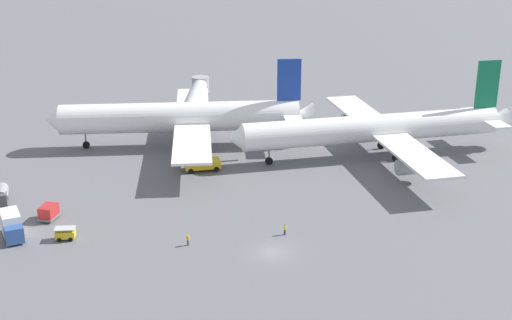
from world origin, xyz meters
name	(u,v)px	position (x,y,z in m)	size (l,w,h in m)	color
ground_plane	(272,252)	(0.00, 0.00, 0.00)	(600.00, 600.00, 0.00)	slate
airliner_at_gate_left	(183,118)	(-18.96, 41.33, 5.50)	(49.47, 46.53, 16.18)	white
airliner_being_pushed	(375,129)	(16.18, 38.40, 5.18)	(51.39, 46.92, 16.48)	white
pushback_tug	(201,163)	(-13.77, 29.05, 1.25)	(9.29, 4.58, 2.95)	gold
gse_baggage_cart_near_cluster	(65,234)	(-28.24, 1.49, 0.86)	(2.94, 1.97, 1.71)	gold
gse_fuel_bowser_stubby	(1,195)	(-41.96, 12.79, 1.33)	(3.48, 5.25, 2.40)	gray
gse_catering_truck_tall	(12,226)	(-35.61, 1.43, 1.76)	(5.00, 6.26, 3.50)	#2D5199
gse_container_dolly_flat	(49,212)	(-32.73, 7.58, 1.17)	(2.62, 3.47, 2.15)	slate
ground_crew_ramp_agent_by_cones	(285,229)	(1.47, 5.27, 0.80)	(0.36, 0.36, 1.56)	#2D3351
ground_crew_marshaller_foreground	(188,240)	(-11.32, 1.06, 0.80)	(0.36, 0.48, 1.54)	#4C4C51
jet_bridge	(197,94)	(-19.85, 63.23, 4.23)	(4.52, 22.04, 6.01)	#B7B7BC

